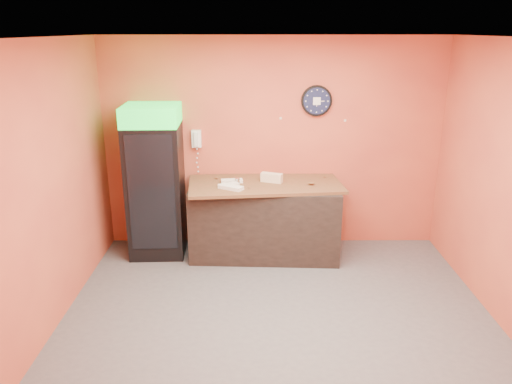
{
  "coord_description": "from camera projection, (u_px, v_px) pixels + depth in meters",
  "views": [
    {
      "loc": [
        -0.24,
        -4.53,
        2.88
      ],
      "look_at": [
        -0.23,
        0.6,
        1.19
      ],
      "focal_mm": 35.0,
      "sensor_mm": 36.0,
      "label": 1
    }
  ],
  "objects": [
    {
      "name": "floor",
      "position": [
        278.0,
        318.0,
        5.2
      ],
      "size": [
        4.5,
        4.5,
        0.0
      ],
      "primitive_type": "plane",
      "color": "#47474C",
      "rests_on": "ground"
    },
    {
      "name": "back_wall",
      "position": [
        273.0,
        144.0,
        6.67
      ],
      "size": [
        4.5,
        0.02,
        2.8
      ],
      "primitive_type": "cube",
      "color": "#D05C3A",
      "rests_on": "floor"
    },
    {
      "name": "left_wall",
      "position": [
        45.0,
        191.0,
        4.76
      ],
      "size": [
        0.02,
        4.0,
        2.8
      ],
      "primitive_type": "cube",
      "color": "#D05C3A",
      "rests_on": "floor"
    },
    {
      "name": "ceiling",
      "position": [
        282.0,
        37.0,
        4.33
      ],
      "size": [
        4.5,
        4.0,
        0.02
      ],
      "primitive_type": "cube",
      "color": "white",
      "rests_on": "back_wall"
    },
    {
      "name": "beverage_cooler",
      "position": [
        155.0,
        184.0,
        6.42
      ],
      "size": [
        0.72,
        0.73,
        1.97
      ],
      "rotation": [
        0.0,
        0.0,
        0.04
      ],
      "color": "black",
      "rests_on": "floor"
    },
    {
      "name": "prep_counter",
      "position": [
        265.0,
        220.0,
        6.55
      ],
      "size": [
        1.94,
        0.93,
        0.95
      ],
      "primitive_type": "cube",
      "rotation": [
        0.0,
        0.0,
        -0.04
      ],
      "color": "black",
      "rests_on": "floor"
    },
    {
      "name": "wall_clock",
      "position": [
        317.0,
        101.0,
        6.46
      ],
      "size": [
        0.4,
        0.06,
        0.4
      ],
      "color": "black",
      "rests_on": "back_wall"
    },
    {
      "name": "wall_phone",
      "position": [
        197.0,
        139.0,
        6.59
      ],
      "size": [
        0.13,
        0.11,
        0.23
      ],
      "color": "white",
      "rests_on": "back_wall"
    },
    {
      "name": "butcher_paper",
      "position": [
        265.0,
        184.0,
        6.4
      ],
      "size": [
        2.02,
        1.13,
        0.04
      ],
      "primitive_type": "cube",
      "rotation": [
        0.0,
        0.0,
        0.1
      ],
      "color": "brown",
      "rests_on": "prep_counter"
    },
    {
      "name": "sub_roll_stack",
      "position": [
        272.0,
        178.0,
        6.4
      ],
      "size": [
        0.29,
        0.19,
        0.12
      ],
      "rotation": [
        0.0,
        0.0,
        -0.38
      ],
      "color": "beige",
      "rests_on": "butcher_paper"
    },
    {
      "name": "wrapped_sandwich_left",
      "position": [
        229.0,
        185.0,
        6.23
      ],
      "size": [
        0.28,
        0.21,
        0.04
      ],
      "primitive_type": "cube",
      "rotation": [
        0.0,
        0.0,
        0.5
      ],
      "color": "silver",
      "rests_on": "butcher_paper"
    },
    {
      "name": "wrapped_sandwich_mid",
      "position": [
        231.0,
        187.0,
        6.14
      ],
      "size": [
        0.33,
        0.26,
        0.04
      ],
      "primitive_type": "cube",
      "rotation": [
        0.0,
        0.0,
        -0.53
      ],
      "color": "silver",
      "rests_on": "butcher_paper"
    },
    {
      "name": "wrapped_sandwich_right",
      "position": [
        232.0,
        181.0,
        6.4
      ],
      "size": [
        0.29,
        0.14,
        0.04
      ],
      "primitive_type": "cube",
      "rotation": [
        0.0,
        0.0,
        0.13
      ],
      "color": "silver",
      "rests_on": "butcher_paper"
    },
    {
      "name": "kitchen_tool",
      "position": [
        237.0,
        181.0,
        6.36
      ],
      "size": [
        0.06,
        0.06,
        0.06
      ],
      "primitive_type": "cylinder",
      "color": "silver",
      "rests_on": "butcher_paper"
    }
  ]
}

